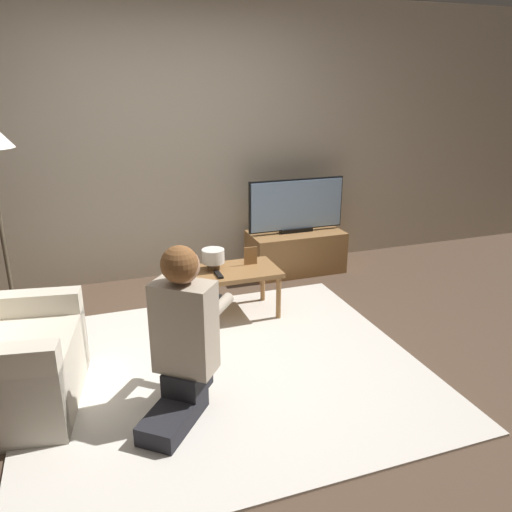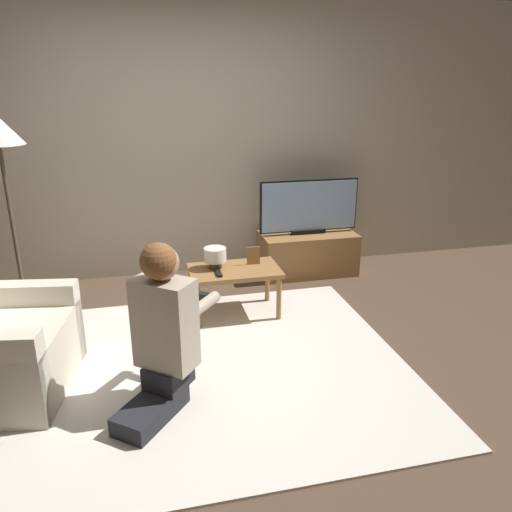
% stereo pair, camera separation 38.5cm
% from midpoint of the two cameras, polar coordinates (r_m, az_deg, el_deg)
% --- Properties ---
extents(ground_plane, '(10.00, 10.00, 0.00)m').
position_cam_midpoint_polar(ground_plane, '(3.44, -1.61, -12.85)').
color(ground_plane, brown).
extents(wall_back, '(10.00, 0.06, 2.60)m').
position_cam_midpoint_polar(wall_back, '(4.85, -6.53, 12.88)').
color(wall_back, beige).
rests_on(wall_back, ground_plane).
extents(rug, '(2.58, 2.28, 0.02)m').
position_cam_midpoint_polar(rug, '(3.44, -1.61, -12.74)').
color(rug, silver).
rests_on(rug, ground_plane).
extents(tv_stand, '(0.94, 0.47, 0.41)m').
position_cam_midpoint_polar(tv_stand, '(5.04, 8.09, 0.30)').
color(tv_stand, olive).
rests_on(tv_stand, ground_plane).
extents(tv, '(0.98, 0.08, 0.53)m').
position_cam_midpoint_polar(tv, '(4.91, 8.34, 5.58)').
color(tv, black).
rests_on(tv, tv_stand).
extents(coffee_table, '(0.73, 0.45, 0.41)m').
position_cam_midpoint_polar(coffee_table, '(4.02, 0.26, -2.22)').
color(coffee_table, olive).
rests_on(coffee_table, ground_plane).
extents(floor_lamp, '(0.36, 0.36, 1.63)m').
position_cam_midpoint_polar(floor_lamp, '(4.01, -24.81, 11.08)').
color(floor_lamp, '#4C4233').
rests_on(floor_lamp, ground_plane).
extents(person_kneeling, '(0.70, 0.79, 1.00)m').
position_cam_midpoint_polar(person_kneeling, '(2.86, -6.77, -8.20)').
color(person_kneeling, '#232328').
rests_on(person_kneeling, rug).
extents(picture_frame, '(0.11, 0.01, 0.15)m').
position_cam_midpoint_polar(picture_frame, '(4.08, 2.39, -0.00)').
color(picture_frame, olive).
rests_on(picture_frame, coffee_table).
extents(table_lamp, '(0.18, 0.18, 0.17)m').
position_cam_midpoint_polar(table_lamp, '(3.99, -1.95, -0.05)').
color(table_lamp, '#4C3823').
rests_on(table_lamp, coffee_table).
extents(remote, '(0.04, 0.15, 0.02)m').
position_cam_midpoint_polar(remote, '(3.89, -1.48, -2.02)').
color(remote, black).
rests_on(remote, coffee_table).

